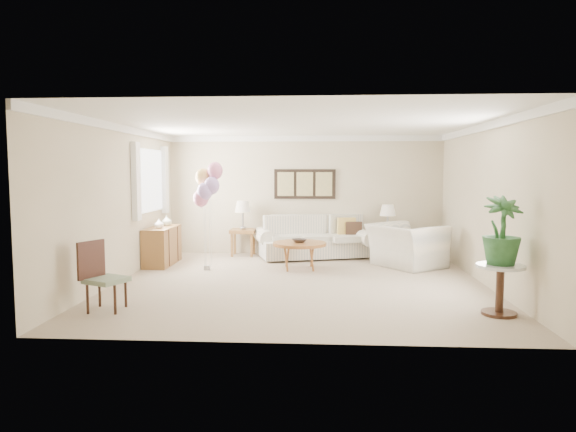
% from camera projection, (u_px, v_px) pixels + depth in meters
% --- Properties ---
extents(ground_plane, '(6.00, 6.00, 0.00)m').
position_uv_depth(ground_plane, '(299.00, 283.00, 8.45)').
color(ground_plane, tan).
extents(room_shell, '(6.04, 6.04, 2.60)m').
position_uv_depth(room_shell, '(293.00, 184.00, 8.41)').
color(room_shell, beige).
rests_on(room_shell, ground).
extents(wall_art_triptych, '(1.35, 0.06, 0.65)m').
position_uv_depth(wall_art_triptych, '(305.00, 184.00, 11.26)').
color(wall_art_triptych, black).
rests_on(wall_art_triptych, ground).
extents(sofa, '(2.66, 1.49, 0.89)m').
position_uv_depth(sofa, '(314.00, 241.00, 10.88)').
color(sofa, '#EDE1C8').
rests_on(sofa, ground).
extents(end_table_left, '(0.53, 0.48, 0.58)m').
position_uv_depth(end_table_left, '(243.00, 233.00, 11.12)').
color(end_table_left, olive).
rests_on(end_table_left, ground).
extents(end_table_right, '(0.49, 0.45, 0.54)m').
position_uv_depth(end_table_right, '(387.00, 236.00, 10.88)').
color(end_table_right, olive).
rests_on(end_table_right, ground).
extents(lamp_left, '(0.35, 0.35, 0.62)m').
position_uv_depth(lamp_left, '(243.00, 208.00, 11.07)').
color(lamp_left, gray).
rests_on(lamp_left, end_table_left).
extents(lamp_right, '(0.34, 0.34, 0.59)m').
position_uv_depth(lamp_right, '(388.00, 211.00, 10.83)').
color(lamp_right, gray).
rests_on(lamp_right, end_table_right).
extents(coffee_table, '(1.00, 1.00, 0.50)m').
position_uv_depth(coffee_table, '(300.00, 245.00, 9.58)').
color(coffee_table, brown).
rests_on(coffee_table, ground).
extents(decor_bowl, '(0.34, 0.34, 0.07)m').
position_uv_depth(decor_bowl, '(299.00, 241.00, 9.56)').
color(decor_bowl, '#2D2420').
rests_on(decor_bowl, coffee_table).
extents(armchair, '(1.62, 1.66, 0.82)m').
position_uv_depth(armchair, '(406.00, 246.00, 9.84)').
color(armchair, '#EDE1C8').
rests_on(armchair, ground).
extents(side_table, '(0.60, 0.60, 0.65)m').
position_uv_depth(side_table, '(500.00, 277.00, 6.52)').
color(side_table, silver).
rests_on(side_table, ground).
extents(potted_plant, '(0.58, 0.58, 0.87)m').
position_uv_depth(potted_plant, '(501.00, 230.00, 6.48)').
color(potted_plant, '#214F23').
rests_on(potted_plant, side_table).
extents(accent_chair, '(0.60, 0.60, 0.93)m').
position_uv_depth(accent_chair, '(101.00, 274.00, 6.73)').
color(accent_chair, gray).
rests_on(accent_chair, ground).
extents(credenza, '(0.46, 1.20, 0.74)m').
position_uv_depth(credenza, '(162.00, 246.00, 10.08)').
color(credenza, olive).
rests_on(credenza, ground).
extents(vase_white, '(0.23, 0.23, 0.18)m').
position_uv_depth(vase_white, '(159.00, 224.00, 9.81)').
color(vase_white, white).
rests_on(vase_white, credenza).
extents(vase_sage, '(0.25, 0.25, 0.20)m').
position_uv_depth(vase_sage, '(167.00, 221.00, 10.30)').
color(vase_sage, '#B4BEA9').
rests_on(vase_sage, credenza).
extents(balloon_cluster, '(0.53, 0.48, 2.00)m').
position_uv_depth(balloon_cluster, '(207.00, 185.00, 9.39)').
color(balloon_cluster, gray).
rests_on(balloon_cluster, ground).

